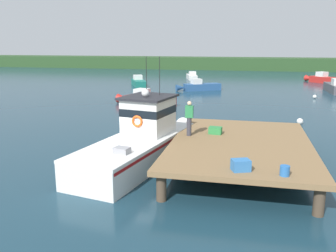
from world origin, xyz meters
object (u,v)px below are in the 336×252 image
(mooring_buoy_channel_marker, at_px, (315,97))
(bait_bucket, at_px, (285,171))
(moored_boat_far_right, at_px, (199,86))
(moored_boat_far_left, at_px, (138,82))
(moored_boat_off_the_point, at_px, (324,79))
(main_fishing_boat, at_px, (143,140))
(crate_single_by_cleat, at_px, (215,130))
(moored_boat_near_channel, at_px, (192,77))
(moored_boat_mid_harbor, at_px, (146,100))
(crate_stack_near_edge, at_px, (241,165))
(deckhand_by_the_boat, at_px, (189,118))
(mooring_buoy_outer, at_px, (300,121))

(mooring_buoy_channel_marker, bearing_deg, bait_bucket, -101.22)
(moored_boat_far_right, height_order, moored_boat_far_left, moored_boat_far_right)
(bait_bucket, relative_size, moored_boat_off_the_point, 0.07)
(main_fishing_boat, bearing_deg, crate_single_by_cleat, 19.87)
(moored_boat_far_right, xyz_separation_m, moored_boat_near_channel, (-2.75, 12.30, -0.03))
(moored_boat_mid_harbor, bearing_deg, crate_single_by_cleat, -61.80)
(crate_stack_near_edge, distance_m, moored_boat_far_left, 35.77)
(moored_boat_off_the_point, relative_size, moored_boat_far_right, 1.01)
(main_fishing_boat, bearing_deg, moored_boat_far_left, 107.53)
(deckhand_by_the_boat, distance_m, moored_boat_off_the_point, 39.48)
(moored_boat_far_right, bearing_deg, crate_stack_near_edge, -79.68)
(main_fishing_boat, distance_m, moored_boat_off_the_point, 40.71)
(crate_stack_near_edge, height_order, moored_boat_far_left, crate_stack_near_edge)
(crate_single_by_cleat, relative_size, mooring_buoy_outer, 1.41)
(crate_stack_near_edge, bearing_deg, moored_boat_near_channel, 100.99)
(moored_boat_far_right, distance_m, moored_boat_far_left, 8.86)
(moored_boat_far_left, bearing_deg, crate_single_by_cleat, -66.00)
(crate_single_by_cleat, height_order, deckhand_by_the_boat, deckhand_by_the_boat)
(deckhand_by_the_boat, xyz_separation_m, moored_boat_near_channel, (-5.73, 37.96, -1.63))
(moored_boat_near_channel, relative_size, mooring_buoy_channel_marker, 13.32)
(main_fishing_boat, height_order, moored_boat_far_left, main_fishing_boat)
(moored_boat_mid_harbor, distance_m, mooring_buoy_channel_marker, 17.09)
(main_fishing_boat, relative_size, bait_bucket, 29.31)
(bait_bucket, relative_size, moored_boat_mid_harbor, 0.06)
(main_fishing_boat, height_order, moored_boat_far_right, main_fishing_boat)
(mooring_buoy_outer, bearing_deg, moored_boat_far_right, 119.08)
(crate_stack_near_edge, bearing_deg, bait_bucket, -7.26)
(deckhand_by_the_boat, height_order, moored_boat_far_right, deckhand_by_the_boat)
(deckhand_by_the_boat, relative_size, mooring_buoy_outer, 3.82)
(crate_stack_near_edge, xyz_separation_m, crate_single_by_cleat, (-1.31, 4.93, -0.03))
(mooring_buoy_outer, bearing_deg, moored_boat_mid_harbor, 157.33)
(moored_boat_near_channel, distance_m, mooring_buoy_channel_marker, 21.89)
(crate_stack_near_edge, height_order, mooring_buoy_outer, crate_stack_near_edge)
(bait_bucket, bearing_deg, deckhand_by_the_boat, 130.87)
(mooring_buoy_outer, bearing_deg, crate_single_by_cleat, -120.05)
(mooring_buoy_outer, distance_m, mooring_buoy_channel_marker, 13.00)
(bait_bucket, bearing_deg, main_fishing_boat, 146.71)
(moored_boat_near_channel, xyz_separation_m, mooring_buoy_channel_marker, (14.86, -16.07, -0.24))
(deckhand_by_the_boat, distance_m, mooring_buoy_channel_marker, 23.79)
(moored_boat_mid_harbor, distance_m, moored_boat_far_left, 15.14)
(crate_stack_near_edge, distance_m, mooring_buoy_channel_marker, 27.07)
(moored_boat_mid_harbor, bearing_deg, mooring_buoy_outer, -22.67)
(moored_boat_mid_harbor, relative_size, moored_boat_far_right, 1.12)
(main_fishing_boat, relative_size, moored_boat_mid_harbor, 1.72)
(crate_single_by_cleat, height_order, bait_bucket, bait_bucket)
(moored_boat_far_left, height_order, mooring_buoy_outer, moored_boat_far_left)
(mooring_buoy_channel_marker, bearing_deg, moored_boat_mid_harbor, -154.02)
(moored_boat_mid_harbor, distance_m, moored_boat_near_channel, 23.56)
(bait_bucket, relative_size, moored_boat_near_channel, 0.07)
(deckhand_by_the_boat, height_order, mooring_buoy_outer, deckhand_by_the_boat)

